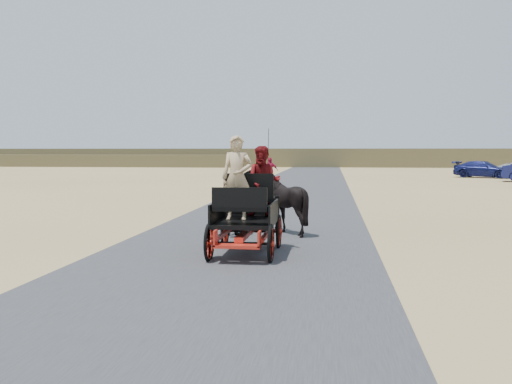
# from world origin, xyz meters

# --- Properties ---
(ground) EXTENTS (140.00, 140.00, 0.00)m
(ground) POSITION_xyz_m (0.00, 0.00, 0.00)
(ground) COLOR tan
(road) EXTENTS (6.00, 140.00, 0.01)m
(road) POSITION_xyz_m (0.00, 0.00, 0.01)
(road) COLOR #38383A
(road) RESTS_ON ground
(ridge_far) EXTENTS (140.00, 6.00, 2.40)m
(ridge_far) POSITION_xyz_m (0.00, 62.00, 1.20)
(ridge_far) COLOR brown
(ridge_far) RESTS_ON ground
(ridge_near) EXTENTS (40.00, 4.00, 1.60)m
(ridge_near) POSITION_xyz_m (-30.00, 58.00, 0.80)
(ridge_near) COLOR brown
(ridge_near) RESTS_ON ground
(carriage) EXTENTS (1.30, 2.40, 0.72)m
(carriage) POSITION_xyz_m (0.20, -2.26, 0.36)
(carriage) COLOR black
(carriage) RESTS_ON ground
(horse_left) EXTENTS (0.91, 2.01, 1.70)m
(horse_left) POSITION_xyz_m (-0.35, 0.74, 0.85)
(horse_left) COLOR black
(horse_left) RESTS_ON ground
(horse_right) EXTENTS (1.37, 1.54, 1.70)m
(horse_right) POSITION_xyz_m (0.75, 0.74, 0.85)
(horse_right) COLOR black
(horse_right) RESTS_ON ground
(driver_man) EXTENTS (0.66, 0.43, 1.80)m
(driver_man) POSITION_xyz_m (-0.00, -2.21, 1.62)
(driver_man) COLOR tan
(driver_man) RESTS_ON carriage
(passenger_woman) EXTENTS (0.77, 0.60, 1.58)m
(passenger_woman) POSITION_xyz_m (0.50, -1.66, 1.51)
(passenger_woman) COLOR #660C0F
(passenger_woman) RESTS_ON carriage
(pedestrian) EXTENTS (1.03, 0.48, 1.73)m
(pedestrian) POSITION_xyz_m (-1.99, 22.87, 0.86)
(pedestrian) COLOR #B41439
(pedestrian) RESTS_ON ground
(car_c) EXTENTS (4.91, 3.96, 1.34)m
(car_c) POSITION_xyz_m (13.99, 33.20, 0.67)
(car_c) COLOR navy
(car_c) RESTS_ON ground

